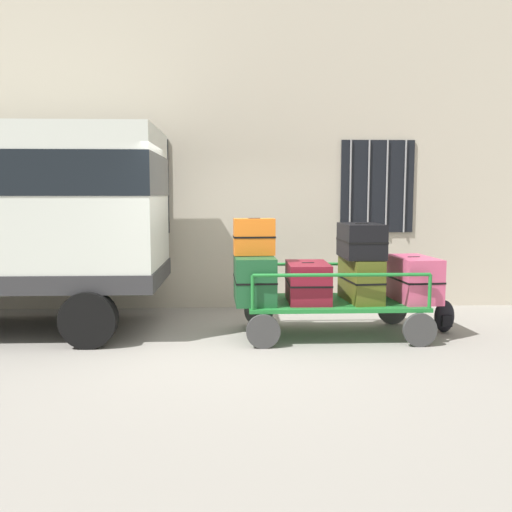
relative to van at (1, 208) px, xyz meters
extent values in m
plane|color=gray|center=(3.30, -0.89, -1.69)|extent=(40.00, 40.00, 0.00)
cube|color=#BCB29E|center=(3.30, 1.57, 0.81)|extent=(12.00, 0.30, 5.00)
cube|color=black|center=(1.50, 1.40, 0.31)|extent=(1.20, 0.04, 1.50)
cylinder|color=gray|center=(1.05, 1.36, 0.31)|extent=(0.03, 0.03, 1.50)
cylinder|color=gray|center=(1.35, 1.36, 0.31)|extent=(0.03, 0.03, 1.50)
cylinder|color=gray|center=(1.65, 1.36, 0.31)|extent=(0.03, 0.03, 1.50)
cylinder|color=gray|center=(1.95, 1.36, 0.31)|extent=(0.03, 0.03, 1.50)
cube|color=black|center=(5.50, 1.40, 0.31)|extent=(1.20, 0.04, 1.50)
cylinder|color=gray|center=(5.05, 1.36, 0.31)|extent=(0.03, 0.03, 1.50)
cylinder|color=gray|center=(5.35, 1.36, 0.31)|extent=(0.03, 0.03, 1.50)
cylinder|color=gray|center=(5.65, 1.36, 0.31)|extent=(0.03, 0.03, 1.50)
cylinder|color=gray|center=(5.95, 1.36, 0.31)|extent=(0.03, 0.03, 1.50)
cube|color=silver|center=(0.00, 0.01, 0.01)|extent=(4.29, 1.87, 2.10)
cube|color=#2D2D30|center=(0.00, 0.01, -0.92)|extent=(4.33, 1.91, 0.24)
cylinder|color=black|center=(1.37, -0.92, -1.34)|extent=(0.70, 0.22, 0.70)
cube|color=#1E722D|center=(4.47, -0.45, -1.25)|extent=(2.27, 1.15, 0.05)
cylinder|color=#383838|center=(5.44, -1.05, -1.48)|extent=(0.42, 0.06, 0.42)
cylinder|color=#383838|center=(5.44, 0.14, -1.48)|extent=(0.42, 0.06, 0.42)
cylinder|color=#383838|center=(3.51, -1.05, -1.48)|extent=(0.42, 0.06, 0.42)
cylinder|color=#383838|center=(3.51, 0.14, -1.48)|extent=(0.42, 0.06, 0.42)
cylinder|color=#1E722D|center=(5.57, -0.99, -1.01)|extent=(0.04, 0.04, 0.42)
cylinder|color=#1E722D|center=(5.57, 0.08, -1.01)|extent=(0.04, 0.04, 0.42)
cylinder|color=#1E722D|center=(3.38, -0.99, -1.01)|extent=(0.04, 0.04, 0.42)
cylinder|color=#1E722D|center=(3.38, 0.08, -1.01)|extent=(0.04, 0.04, 0.42)
cylinder|color=#1E722D|center=(4.47, -0.99, -0.80)|extent=(2.19, 0.04, 0.04)
cylinder|color=#1E722D|center=(4.47, 0.08, -0.80)|extent=(2.19, 0.04, 0.04)
cube|color=#194C28|center=(3.42, -0.49, -0.92)|extent=(0.54, 0.90, 0.60)
cube|color=black|center=(3.42, -0.49, -0.92)|extent=(0.55, 0.91, 0.02)
cube|color=black|center=(3.42, -0.49, -0.62)|extent=(0.16, 0.04, 0.02)
cube|color=orange|center=(3.42, -0.43, -0.37)|extent=(0.55, 0.29, 0.48)
cube|color=black|center=(3.42, -0.43, -0.37)|extent=(0.56, 0.30, 0.02)
cube|color=black|center=(3.42, -0.43, -0.14)|extent=(0.16, 0.04, 0.02)
cube|color=maroon|center=(4.12, -0.48, -0.97)|extent=(0.53, 0.82, 0.51)
cube|color=black|center=(4.12, -0.48, -0.97)|extent=(0.54, 0.83, 0.02)
cube|color=black|center=(4.12, -0.48, -0.72)|extent=(0.16, 0.03, 0.02)
cube|color=#4C5119|center=(4.83, -0.47, -0.94)|extent=(0.46, 0.87, 0.57)
cube|color=black|center=(4.83, -0.47, -0.94)|extent=(0.47, 0.88, 0.02)
cube|color=black|center=(4.83, -0.47, -0.66)|extent=(0.14, 0.04, 0.02)
cube|color=black|center=(4.83, -0.45, -0.43)|extent=(0.50, 0.81, 0.45)
cube|color=black|center=(4.83, -0.45, -0.43)|extent=(0.51, 0.82, 0.02)
cube|color=black|center=(4.83, -0.45, -0.21)|extent=(0.16, 0.03, 0.02)
cube|color=#CC4C72|center=(5.53, -0.47, -0.93)|extent=(0.56, 0.91, 0.58)
cube|color=black|center=(5.53, -0.47, -0.93)|extent=(0.57, 0.92, 0.02)
cube|color=black|center=(5.53, -0.47, -0.65)|extent=(0.16, 0.04, 0.02)
ellipsoid|color=black|center=(6.01, -0.35, -1.47)|extent=(0.27, 0.19, 0.44)
cube|color=black|center=(6.01, -0.44, -1.52)|extent=(0.14, 0.06, 0.15)
camera|label=1|loc=(3.16, -7.58, 0.18)|focal=38.57mm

